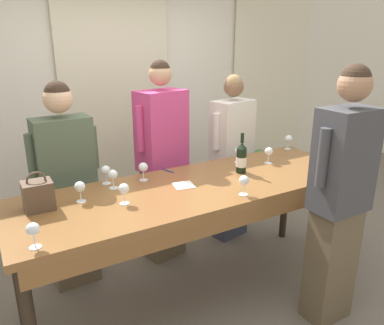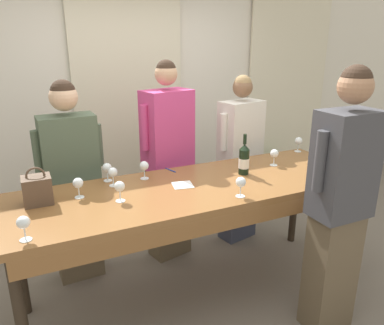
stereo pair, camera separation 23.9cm
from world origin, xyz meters
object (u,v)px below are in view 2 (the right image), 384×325
Objects in this scene: wine_glass_front_right at (107,168)px; wine_glass_center_mid at (113,173)px; wine_bottle at (244,160)px; wine_glass_front_left at (144,166)px; potted_plant at (274,173)px; guest_pink_top at (168,162)px; host_pouring at (340,204)px; wine_glass_center_right at (23,223)px; wine_glass_center_left at (299,141)px; wine_glass_front_mid at (241,183)px; wine_glass_back_mid at (120,187)px; guest_cream_sweater at (240,160)px; handbag at (37,190)px; guest_olive_jacket at (73,182)px; wine_glass_back_right at (274,154)px; wine_glass_near_host at (243,153)px; wine_glass_back_left at (78,184)px; tasting_bar at (199,197)px.

wine_glass_front_right is 0.12m from wine_glass_center_mid.
wine_glass_front_left is at bearing 162.96° from wine_bottle.
potted_plant is (2.18, 1.17, -0.77)m from wine_glass_front_left.
host_pouring reaches higher than guest_pink_top.
wine_glass_center_right is at bearing -131.09° from wine_glass_front_right.
wine_glass_center_left reaches higher than potted_plant.
wine_bottle is at bearing -16.60° from wine_glass_front_right.
wine_bottle is 1.08m from wine_glass_front_right.
wine_glass_front_mid is 0.82m from wine_glass_back_mid.
guest_cream_sweater reaches higher than wine_glass_center_right.
handbag is 0.15× the size of guest_olive_jacket.
guest_pink_top is at bearing -0.00° from guest_olive_jacket.
host_pouring is (1.92, -0.37, -0.11)m from wine_glass_center_right.
wine_glass_front_left is 0.67m from guest_olive_jacket.
wine_glass_back_right is at bearing -152.73° from wine_glass_center_left.
guest_cream_sweater reaches higher than wine_glass_back_mid.
handbag is 0.54m from wine_glass_center_mid.
wine_glass_near_host is 1.00m from host_pouring.
wine_glass_front_left is at bearing 16.92° from wine_glass_back_left.
wine_glass_front_left reaches higher than tasting_bar.
wine_bottle reaches higher than wine_glass_center_right.
wine_glass_front_mid is at bearing -20.43° from handbag.
wine_glass_front_right is 0.93m from wine_glass_center_right.
handbag reaches higher than wine_glass_front_right.
wine_glass_back_right is (-0.47, -0.24, -0.00)m from wine_glass_center_left.
wine_glass_front_right is 1.00× the size of wine_glass_center_left.
wine_glass_front_mid is (1.28, -0.48, 0.00)m from handbag.
wine_glass_front_mid and wine_glass_center_right have the same top height.
wine_glass_center_right is 0.59m from wine_glass_back_left.
tasting_bar is at bearing 2.12° from wine_glass_back_mid.
wine_glass_center_mid is at bearing -162.31° from guest_cream_sweater.
wine_glass_back_left is 1.76m from guest_cream_sweater.
potted_plant is at bearing 44.76° from wine_bottle.
guest_cream_sweater reaches higher than wine_glass_back_left.
wine_glass_front_left is 0.08× the size of guest_cream_sweater.
guest_olive_jacket reaches higher than tasting_bar.
wine_glass_front_right is at bearing 48.91° from wine_glass_center_right.
wine_glass_center_right is 1.00× the size of wine_glass_near_host.
wine_bottle is 0.47m from wine_glass_front_mid.
guest_pink_top is (1.24, 1.03, -0.14)m from wine_glass_center_right.
guest_pink_top reaches higher than wine_glass_back_mid.
guest_pink_top is at bearing 97.68° from wine_glass_front_mid.
wine_glass_center_right is at bearing -137.01° from wine_glass_center_mid.
wine_glass_front_mid is (0.18, -0.30, 0.19)m from tasting_bar.
wine_glass_front_mid is 1.04m from guest_pink_top.
wine_glass_center_mid is at bearing -176.23° from wine_glass_center_left.
wine_glass_back_mid is at bearing -73.85° from guest_olive_jacket.
host_pouring reaches higher than wine_glass_back_mid.
wine_glass_center_right is 0.08× the size of guest_cream_sweater.
handbag is at bearing -157.01° from wine_glass_front_right.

